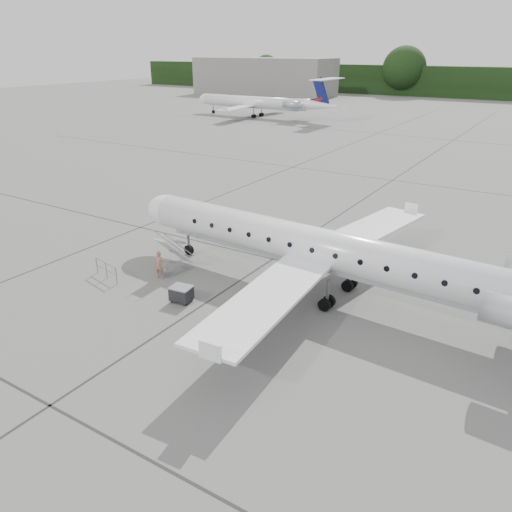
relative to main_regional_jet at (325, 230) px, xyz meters
The scene contains 8 objects.
ground 6.23m from the main_regional_jet, 63.57° to the right, with size 320.00×320.00×0.00m, color slate.
terminal_building 125.44m from the main_regional_jet, 122.71° to the left, with size 40.00×14.00×10.00m, color slate.
main_regional_jet is the anchor object (origin of this frame).
airstair 9.42m from the main_regional_jet, 168.52° to the right, with size 0.85×2.43×2.34m, color white, non-canonical shape.
passenger 9.94m from the main_regional_jet, 160.54° to the right, with size 0.60×0.40×1.65m, color #996A53.
safety_railing 12.96m from the main_regional_jet, 157.15° to the right, with size 2.20×0.08×1.00m, color gray, non-canonical shape.
baggage_cart 8.31m from the main_regional_jet, 141.14° to the right, with size 1.07×0.87×0.93m, color #232326, non-canonical shape.
bg_regional_left 76.77m from the main_regional_jet, 125.20° to the left, with size 29.33×21.12×7.69m, color white, non-canonical shape.
Camera 1 is at (7.78, -18.30, 12.55)m, focal length 35.00 mm.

